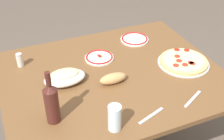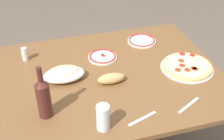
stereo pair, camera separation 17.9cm
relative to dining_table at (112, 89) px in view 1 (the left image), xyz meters
The scene contains 11 objects.
dining_table is the anchor object (origin of this frame).
pepperoni_pizza 0.48m from the dining_table, behind, with size 0.32×0.32×0.03m.
baked_pasta_dish 0.32m from the dining_table, ahead, with size 0.24×0.15×0.08m.
wine_bottle 0.53m from the dining_table, 30.85° to the left, with size 0.07×0.07×0.29m.
water_glass 0.48m from the dining_table, 68.63° to the left, with size 0.06×0.06×0.14m, color silver.
side_plate_near 0.46m from the dining_table, 133.97° to the right, with size 0.20×0.20×0.02m.
side_plate_far 0.23m from the dining_table, 87.64° to the right, with size 0.19×0.19×0.02m.
bread_loaf 0.17m from the dining_table, 71.38° to the left, with size 0.16×0.07×0.06m, color tan.
spice_shaker 0.60m from the dining_table, 31.85° to the right, with size 0.04×0.04×0.09m.
fork_left 0.43m from the dining_table, 95.57° to the left, with size 0.17×0.02×0.01m, color #B7B7BC.
fork_right 0.51m from the dining_table, 128.88° to the left, with size 0.17×0.02×0.01m, color #B7B7BC.
Camera 1 is at (0.57, 1.35, 1.81)m, focal length 48.22 mm.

